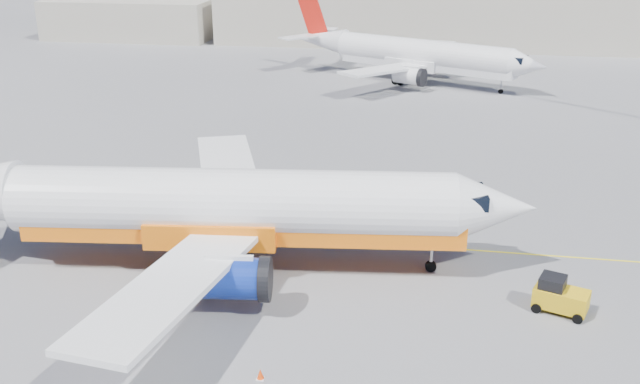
% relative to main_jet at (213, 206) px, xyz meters
% --- Properties ---
extents(ground, '(240.00, 240.00, 0.00)m').
position_rel_main_jet_xyz_m(ground, '(8.02, 1.50, -3.70)').
color(ground, '#5E5F63').
rests_on(ground, ground).
extents(taxi_line, '(70.00, 0.15, 0.01)m').
position_rel_main_jet_xyz_m(taxi_line, '(8.02, 4.50, -3.69)').
color(taxi_line, yellow).
rests_on(taxi_line, ground).
extents(terminal_main, '(70.00, 14.00, 8.00)m').
position_rel_main_jet_xyz_m(terminal_main, '(13.02, 76.50, 0.30)').
color(terminal_main, '#BEB5A3').
rests_on(terminal_main, ground).
extents(terminal_annex, '(26.00, 10.00, 6.00)m').
position_rel_main_jet_xyz_m(terminal_annex, '(-36.98, 73.50, -0.70)').
color(terminal_annex, '#BEB5A3').
rests_on(terminal_annex, ground).
extents(main_jet, '(36.58, 28.75, 11.09)m').
position_rel_main_jet_xyz_m(main_jet, '(0.00, 0.00, 0.00)').
color(main_jet, white).
rests_on(main_jet, ground).
extents(second_jet, '(31.67, 23.85, 9.76)m').
position_rel_main_jet_xyz_m(second_jet, '(8.97, 49.34, -0.44)').
color(second_jet, white).
rests_on(second_jet, ground).
extents(gse_tug, '(2.92, 2.36, 1.85)m').
position_rel_main_jet_xyz_m(gse_tug, '(18.45, -1.89, -2.82)').
color(gse_tug, black).
rests_on(gse_tug, ground).
extents(traffic_cone, '(0.36, 0.36, 0.50)m').
position_rel_main_jet_xyz_m(traffic_cone, '(5.03, -9.84, -3.45)').
color(traffic_cone, white).
rests_on(traffic_cone, ground).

